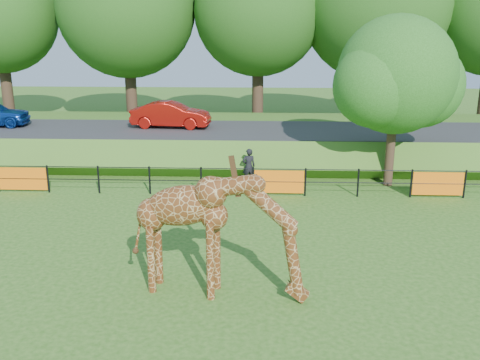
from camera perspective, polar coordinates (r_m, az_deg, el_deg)
The scene contains 9 objects.
ground at distance 13.46m, azimuth -8.05°, elevation -11.97°, with size 90.00×90.00×0.00m, color #2A5B16.
giraffe at distance 12.72m, azimuth -2.30°, elevation -5.85°, with size 4.33×0.80×3.10m, color #5E3013, non-canonical shape.
perimeter_fence at distance 20.61m, azimuth -4.17°, elevation -0.09°, with size 28.07×0.10×1.10m, color black, non-canonical shape.
embankment at distance 27.84m, azimuth -2.42°, elevation 4.44°, with size 40.00×9.00×1.30m, color #2A5B16.
road at distance 26.23m, azimuth -2.72°, elevation 5.29°, with size 40.00×5.00×0.12m, color #2A2A2C.
car_red at distance 26.83m, azimuth -7.40°, elevation 6.93°, with size 1.35×3.86×1.27m, color #A7130B.
visitor at distance 21.91m, azimuth 0.94°, elevation 1.47°, with size 0.54×0.36×1.49m, color black.
tree_east at distance 22.01m, azimuth 16.52°, elevation 10.24°, with size 5.40×4.71×6.76m.
bg_tree_line at distance 33.67m, azimuth 1.78°, elevation 17.69°, with size 37.30×8.80×11.82m.
Camera 1 is at (2.35, -11.65, 6.32)m, focal length 40.00 mm.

